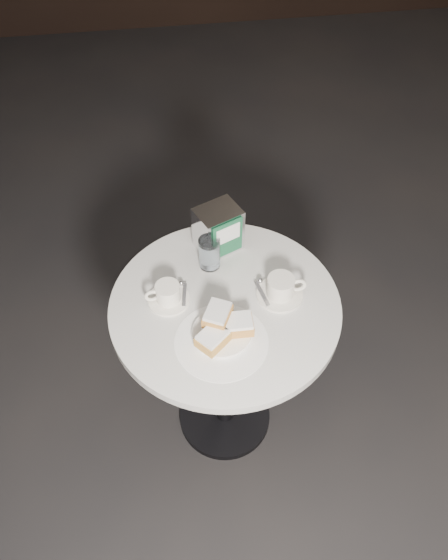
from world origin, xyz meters
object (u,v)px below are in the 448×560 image
Objects in this scene: cafe_table at (225,341)px; napkin_dispenser at (218,229)px; coffee_cup_right at (281,288)px; beignet_plate at (222,328)px; water_glass_left at (209,253)px; coffee_cup_left at (168,294)px; water_glass_right at (216,235)px.

napkin_dispenser is at bearing 86.58° from cafe_table.
napkin_dispenser is (-0.16, 0.23, 0.05)m from coffee_cup_right.
beignet_plate is 2.06× the size of water_glass_left.
napkin_dispenser reaches higher than cafe_table.
coffee_cup_right is at bearing -11.45° from coffee_cup_left.
water_glass_left is 0.66× the size of napkin_dispenser.
beignet_plate is 1.59× the size of coffee_cup_left.
cafe_table is 6.36× the size of water_glass_right.
napkin_dispenser reaches higher than beignet_plate.
coffee_cup_left is at bearing 134.21° from beignet_plate.
water_glass_right is at bearing 88.83° from cafe_table.
water_glass_left is at bearing 145.12° from coffee_cup_right.
cafe_table is 4.81× the size of coffee_cup_right.
water_glass_left reaches higher than cafe_table.
coffee_cup_right is 1.32× the size of water_glass_right.
water_glass_right is at bearing 42.41° from coffee_cup_left.
water_glass_left is 0.93× the size of water_glass_right.
cafe_table is 0.35m from water_glass_right.
coffee_cup_left is at bearing 167.73° from cafe_table.
beignet_plate is at bearing -145.01° from coffee_cup_right.
beignet_plate is at bearing -94.76° from water_glass_right.
napkin_dispenser is at bearing 62.69° from water_glass_left.
coffee_cup_right reaches higher than coffee_cup_left.
beignet_plate is at bearing -119.72° from napkin_dispenser.
beignet_plate is at bearing -52.29° from coffee_cup_left.
napkin_dispenser is (0.04, 0.08, 0.03)m from water_glass_left.
beignet_plate is at bearing -89.85° from water_glass_left.
coffee_cup_right is (0.17, 0.01, 0.23)m from cafe_table.
napkin_dispenser reaches higher than coffee_cup_right.
coffee_cup_right is 0.94× the size of napkin_dispenser.
coffee_cup_left is at bearing 178.75° from coffee_cup_right.
beignet_plate is 0.23m from coffee_cup_right.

